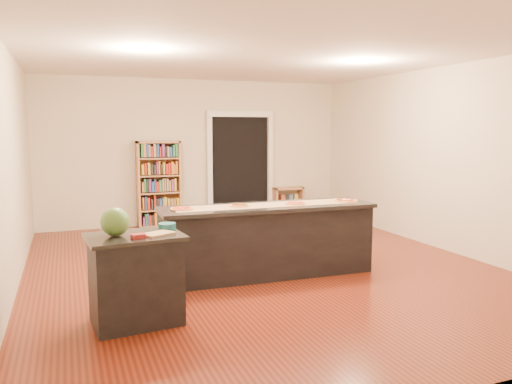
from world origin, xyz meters
name	(u,v)px	position (x,y,z in m)	size (l,w,h in m)	color
room	(261,164)	(0.00, 0.00, 1.40)	(6.00, 7.00, 2.80)	beige
doorway	(240,161)	(0.90, 3.46, 1.20)	(1.40, 0.09, 2.21)	black
kitchen_island	(268,240)	(-0.05, -0.35, 0.45)	(2.73, 0.74, 0.90)	black
side_counter	(136,279)	(-1.83, -1.39, 0.44)	(0.88, 0.64, 0.87)	black
bookshelf	(159,184)	(-0.78, 3.31, 0.81)	(0.81, 0.29, 1.63)	tan
low_shelf	(288,202)	(1.90, 3.31, 0.32)	(0.64, 0.27, 0.64)	tan
waste_bin	(195,217)	(-0.12, 3.22, 0.15)	(0.21, 0.21, 0.31)	#5A87C9
kraft_paper	(268,205)	(-0.05, -0.35, 0.90)	(2.37, 0.43, 0.00)	#AA7F58
watermelon	(115,222)	(-2.01, -1.38, 1.00)	(0.27, 0.27, 0.27)	#144214
cutting_board	(158,234)	(-1.62, -1.46, 0.88)	(0.28, 0.19, 0.02)	tan
package_red	(138,236)	(-1.82, -1.56, 0.89)	(0.12, 0.08, 0.04)	maroon
package_teal	(167,226)	(-1.50, -1.26, 0.90)	(0.17, 0.17, 0.06)	#195966
pizza_a	(182,209)	(-1.14, -0.31, 0.91)	(0.25, 0.25, 0.02)	tan
pizza_b	(239,205)	(-0.42, -0.31, 0.91)	(0.26, 0.26, 0.02)	tan
pizza_c	(295,203)	(0.31, -0.41, 0.91)	(0.27, 0.27, 0.02)	tan
pizza_d	(345,200)	(1.04, -0.41, 0.91)	(0.32, 0.32, 0.02)	tan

